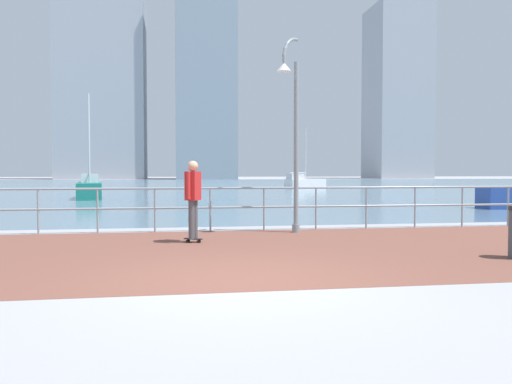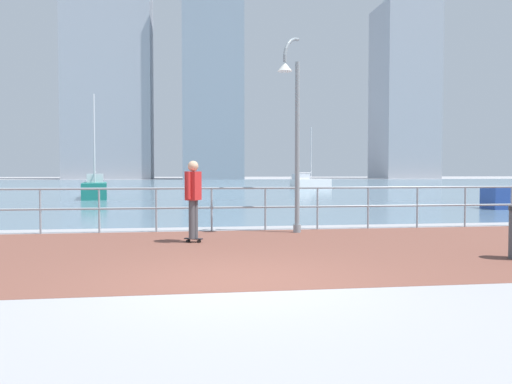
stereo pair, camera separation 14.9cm
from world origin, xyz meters
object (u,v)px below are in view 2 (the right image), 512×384
skateboarder (193,193)px  sailboat_gray (95,189)px  sailboat_ivory (310,183)px  lamppost (293,125)px

skateboarder → sailboat_gray: size_ratio=0.30×
skateboarder → sailboat_ivory: bearing=71.9°
skateboarder → sailboat_ivory: 36.47m
lamppost → skateboarder: 3.26m
sailboat_gray → lamppost: bearing=-66.7°
sailboat_gray → sailboat_ivory: bearing=43.0°
lamppost → skateboarder: size_ratio=2.75×
lamppost → sailboat_gray: 19.57m
lamppost → sailboat_ivory: size_ratio=0.87×
lamppost → sailboat_gray: size_ratio=0.82×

